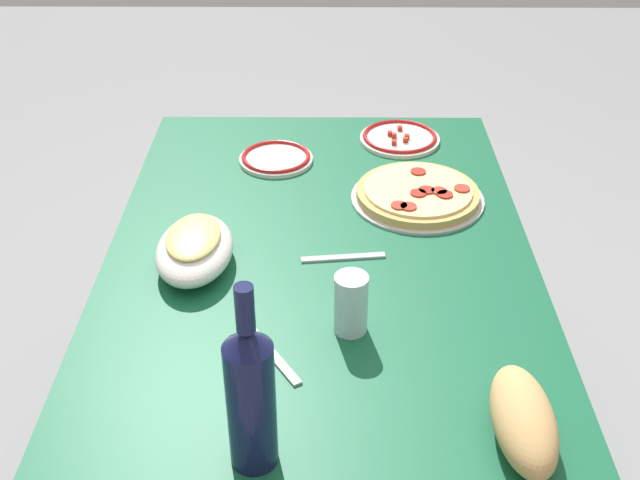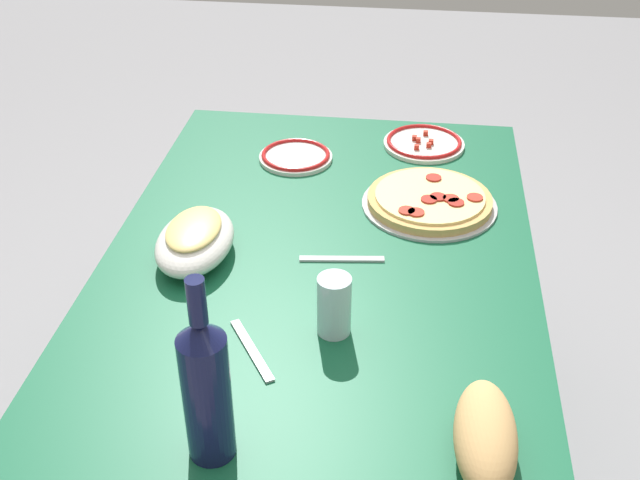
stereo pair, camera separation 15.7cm
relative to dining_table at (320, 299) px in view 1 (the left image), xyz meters
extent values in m
cube|color=#145938|center=(0.00, 0.00, 0.11)|extent=(1.30, 0.86, 0.03)
cylinder|color=#33302D|center=(0.59, -0.37, -0.26)|extent=(0.07, 0.07, 0.70)
cylinder|color=#33302D|center=(0.59, 0.37, -0.26)|extent=(0.07, 0.07, 0.70)
cylinder|color=#B7B7BC|center=(0.21, -0.22, 0.12)|extent=(0.30, 0.30, 0.01)
cylinder|color=tan|center=(0.21, -0.22, 0.14)|extent=(0.28, 0.28, 0.02)
cylinder|color=#EFD684|center=(0.21, -0.22, 0.15)|extent=(0.24, 0.24, 0.01)
cylinder|color=maroon|center=(0.28, -0.22, 0.15)|extent=(0.04, 0.04, 0.00)
cylinder|color=maroon|center=(0.19, -0.22, 0.15)|extent=(0.04, 0.04, 0.00)
cylinder|color=maroon|center=(0.18, -0.27, 0.15)|extent=(0.04, 0.04, 0.00)
cylinder|color=maroon|center=(0.20, -0.23, 0.15)|extent=(0.04, 0.04, 0.00)
cylinder|color=#B22D1E|center=(0.21, -0.31, 0.15)|extent=(0.04, 0.04, 0.00)
cylinder|color=#B22D1E|center=(0.13, -0.19, 0.15)|extent=(0.04, 0.04, 0.00)
cylinder|color=#B22D1E|center=(0.20, -0.26, 0.15)|extent=(0.04, 0.04, 0.00)
cylinder|color=#B22D1E|center=(0.13, -0.17, 0.15)|extent=(0.04, 0.04, 0.00)
ellipsoid|color=white|center=(-0.04, 0.25, 0.16)|extent=(0.24, 0.15, 0.07)
ellipsoid|color=#AD2819|center=(-0.04, 0.25, 0.17)|extent=(0.20, 0.12, 0.03)
ellipsoid|color=#EACC75|center=(-0.04, 0.25, 0.19)|extent=(0.17, 0.10, 0.02)
cylinder|color=#141942|center=(-0.53, 0.09, 0.23)|extent=(0.07, 0.07, 0.21)
cone|color=#141942|center=(-0.53, 0.09, 0.35)|extent=(0.07, 0.07, 0.03)
cylinder|color=#141942|center=(-0.53, 0.09, 0.40)|extent=(0.03, 0.03, 0.07)
cylinder|color=silver|center=(-0.24, -0.06, 0.18)|extent=(0.06, 0.06, 0.11)
cylinder|color=white|center=(0.39, 0.11, 0.13)|extent=(0.18, 0.18, 0.01)
torus|color=red|center=(0.39, 0.11, 0.13)|extent=(0.17, 0.17, 0.01)
cylinder|color=white|center=(0.51, -0.20, 0.13)|extent=(0.20, 0.20, 0.01)
torus|color=red|center=(0.51, -0.20, 0.13)|extent=(0.19, 0.19, 0.01)
cube|color=#AD2819|center=(0.52, -0.18, 0.14)|extent=(0.01, 0.01, 0.01)
cube|color=#AD2819|center=(0.55, -0.20, 0.14)|extent=(0.01, 0.01, 0.01)
cube|color=#AD2819|center=(0.50, -0.22, 0.14)|extent=(0.01, 0.01, 0.01)
cube|color=#AD2819|center=(0.46, -0.18, 0.14)|extent=(0.01, 0.01, 0.01)
cube|color=#AD2819|center=(0.48, -0.21, 0.14)|extent=(0.01, 0.01, 0.01)
cube|color=#AD2819|center=(0.50, -0.19, 0.14)|extent=(0.01, 0.01, 0.01)
ellipsoid|color=tan|center=(-0.49, -0.30, 0.16)|extent=(0.22, 0.09, 0.08)
cube|color=#B7B7BC|center=(-0.02, -0.05, 0.12)|extent=(0.04, 0.17, 0.00)
cube|color=#B7B7BC|center=(-0.31, 0.08, 0.12)|extent=(0.15, 0.10, 0.00)
camera|label=1|loc=(-1.31, -0.01, 1.02)|focal=44.11mm
camera|label=2|loc=(-1.30, -0.17, 1.02)|focal=44.11mm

